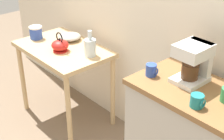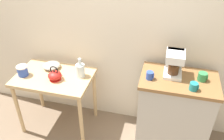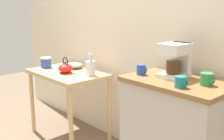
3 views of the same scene
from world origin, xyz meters
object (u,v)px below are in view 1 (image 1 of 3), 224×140
Objects in this scene: coffee_maker at (194,61)px; mug_dark_teal at (197,101)px; bowl_stoneware at (70,37)px; canister_enamel at (36,32)px; teakettle at (60,45)px; mug_blue at (151,70)px; glass_carafe_vase at (90,47)px.

coffee_maker reaches higher than mug_dark_teal.
canister_enamel is (-0.25, -0.22, 0.03)m from bowl_stoneware.
teakettle reaches higher than bowl_stoneware.
mug_blue is (1.03, 0.04, 0.15)m from teakettle.
teakettle is at bearing 178.38° from mug_dark_teal.
glass_carafe_vase reaches higher than teakettle.
teakettle is at bearing -150.95° from glass_carafe_vase.
mug_dark_teal is at bearing -8.49° from glass_carafe_vase.
mug_blue reaches higher than bowl_stoneware.
coffee_maker is 3.09× the size of mug_dark_teal.
teakettle is at bearing 1.33° from canister_enamel.
teakettle is 1.51× the size of canister_enamel.
bowl_stoneware is at bearing 171.76° from mug_blue.
canister_enamel is at bearing -139.16° from bowl_stoneware.
glass_carafe_vase is 2.80× the size of mug_blue.
canister_enamel is 1.44m from mug_blue.
teakettle is 2.29× the size of mug_blue.
mug_blue is at bearing -145.83° from coffee_maker.
glass_carafe_vase is at bearing 171.51° from mug_dark_teal.
bowl_stoneware is 1.63m from mug_dark_teal.
glass_carafe_vase is 1.03m from coffee_maker.
bowl_stoneware is 0.90× the size of glass_carafe_vase.
bowl_stoneware is at bearing 170.12° from glass_carafe_vase.
mug_dark_teal is (1.60, -0.25, 0.17)m from bowl_stoneware.
mug_dark_teal is (1.20, -0.18, 0.12)m from glass_carafe_vase.
bowl_stoneware is 1.20m from mug_blue.
canister_enamel is at bearing -178.67° from teakettle.
teakettle is 1.46m from mug_dark_teal.
mug_blue is 0.97× the size of mug_dark_teal.
teakettle is 2.21× the size of mug_dark_teal.
canister_enamel reaches higher than bowl_stoneware.
glass_carafe_vase is 1.84× the size of canister_enamel.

